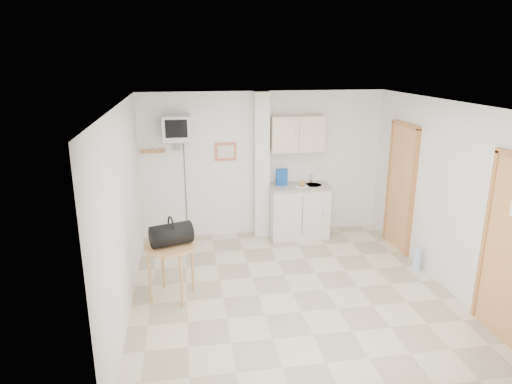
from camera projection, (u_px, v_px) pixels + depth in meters
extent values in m
plane|color=beige|center=(292.00, 292.00, 6.13)|extent=(4.50, 4.50, 0.00)
cube|color=white|center=(263.00, 164.00, 7.90)|extent=(4.20, 0.04, 2.50)
cube|color=white|center=(362.00, 289.00, 3.65)|extent=(4.20, 0.04, 2.50)
cube|color=white|center=(124.00, 213.00, 5.45)|extent=(0.04, 4.50, 2.50)
cube|color=white|center=(447.00, 196.00, 6.10)|extent=(0.04, 4.50, 2.50)
cube|color=white|center=(297.00, 104.00, 5.42)|extent=(4.20, 4.50, 0.04)
cube|color=white|center=(261.00, 166.00, 7.79)|extent=(0.25, 0.22, 2.50)
cube|color=#C05B48|center=(226.00, 152.00, 7.72)|extent=(0.36, 0.03, 0.30)
cube|color=silver|center=(226.00, 152.00, 7.70)|extent=(0.28, 0.01, 0.22)
cube|color=#A2693E|center=(153.00, 151.00, 7.51)|extent=(0.40, 0.05, 0.06)
cube|color=white|center=(245.00, 182.00, 7.93)|extent=(0.15, 0.02, 0.08)
cylinder|color=#A2693E|center=(144.00, 153.00, 7.43)|extent=(0.02, 0.08, 0.02)
cylinder|color=#A2693E|center=(150.00, 153.00, 7.44)|extent=(0.02, 0.08, 0.02)
cylinder|color=#A2693E|center=(156.00, 152.00, 7.46)|extent=(0.02, 0.08, 0.02)
cylinder|color=#A2693E|center=(162.00, 152.00, 7.47)|extent=(0.02, 0.08, 0.02)
cube|color=olive|center=(400.00, 189.00, 7.35)|extent=(0.04, 0.75, 2.00)
cube|color=#9F5E2F|center=(400.00, 189.00, 7.35)|extent=(0.06, 0.87, 2.06)
cube|color=olive|center=(512.00, 254.00, 4.89)|extent=(0.04, 0.82, 2.02)
cube|color=#9F5E2F|center=(512.00, 254.00, 4.89)|extent=(0.06, 0.94, 2.08)
cube|color=silver|center=(298.00, 212.00, 7.96)|extent=(1.00, 0.55, 0.88)
cube|color=#AEA493|center=(299.00, 187.00, 7.83)|extent=(1.03, 0.58, 0.04)
cylinder|color=#B7B7BA|center=(313.00, 186.00, 7.87)|extent=(0.30, 0.30, 0.05)
cylinder|color=#B7B7BA|center=(311.00, 178.00, 7.98)|extent=(0.02, 0.02, 0.16)
cylinder|color=#B7B7BA|center=(312.00, 175.00, 7.90)|extent=(0.02, 0.13, 0.02)
cube|color=#C3B59D|center=(297.00, 133.00, 7.68)|extent=(0.90, 0.32, 0.60)
cube|color=#114097|center=(282.00, 177.00, 7.79)|extent=(0.19, 0.07, 0.29)
cylinder|color=white|center=(302.00, 186.00, 7.75)|extent=(0.22, 0.22, 0.01)
sphere|color=tan|center=(302.00, 184.00, 7.74)|extent=(0.11, 0.11, 0.11)
cube|color=slate|center=(177.00, 141.00, 7.39)|extent=(0.36, 0.32, 0.02)
cube|color=slate|center=(177.00, 144.00, 7.54)|extent=(0.10, 0.06, 0.20)
cube|color=silver|center=(176.00, 128.00, 7.26)|extent=(0.44, 0.42, 0.40)
cube|color=black|center=(176.00, 129.00, 7.06)|extent=(0.34, 0.02, 0.28)
cylinder|color=black|center=(186.00, 189.00, 7.79)|extent=(0.01, 0.01, 1.73)
cylinder|color=#A2693E|center=(170.00, 246.00, 5.82)|extent=(0.67, 0.67, 0.03)
cylinder|color=#A2693E|center=(193.00, 266.00, 6.08)|extent=(0.04, 0.04, 0.71)
cylinder|color=#A2693E|center=(163.00, 264.00, 6.16)|extent=(0.04, 0.04, 0.71)
cylinder|color=#A2693E|center=(150.00, 278.00, 5.77)|extent=(0.04, 0.04, 0.71)
cylinder|color=#A2693E|center=(181.00, 281.00, 5.69)|extent=(0.04, 0.04, 0.71)
cylinder|color=black|center=(171.00, 234.00, 5.77)|extent=(0.58, 0.44, 0.29)
torus|color=black|center=(171.00, 225.00, 5.73)|extent=(0.09, 0.21, 0.22)
cylinder|color=#A9C6EA|center=(417.00, 260.00, 6.74)|extent=(0.12, 0.12, 0.32)
cylinder|color=#A9C6EA|center=(418.00, 249.00, 6.69)|extent=(0.04, 0.04, 0.04)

